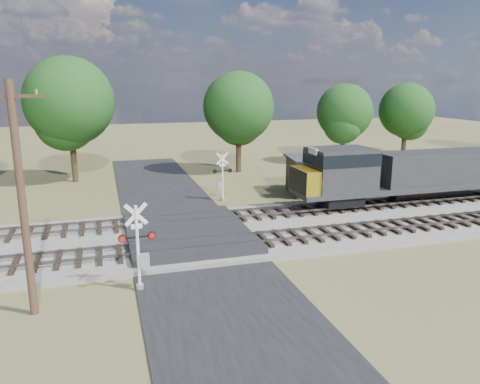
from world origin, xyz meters
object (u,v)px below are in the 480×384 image
object	(u,v)px
crossing_signal_far	(222,181)
equipment_shed	(316,175)
crossing_signal_near	(140,255)
utility_pole	(22,196)

from	to	relation	value
crossing_signal_far	equipment_shed	world-z (taller)	crossing_signal_far
crossing_signal_far	equipment_shed	bearing A→B (deg)	-176.12
crossing_signal_near	equipment_shed	distance (m)	21.50
utility_pole	equipment_shed	bearing A→B (deg)	49.66
crossing_signal_far	equipment_shed	distance (m)	8.13
equipment_shed	crossing_signal_far	bearing A→B (deg)	-169.42
equipment_shed	utility_pole	bearing A→B (deg)	-132.71
crossing_signal_near	utility_pole	bearing A→B (deg)	-171.91
utility_pole	equipment_shed	size ratio (longest dim) A/B	1.79
crossing_signal_near	utility_pole	distance (m)	5.49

